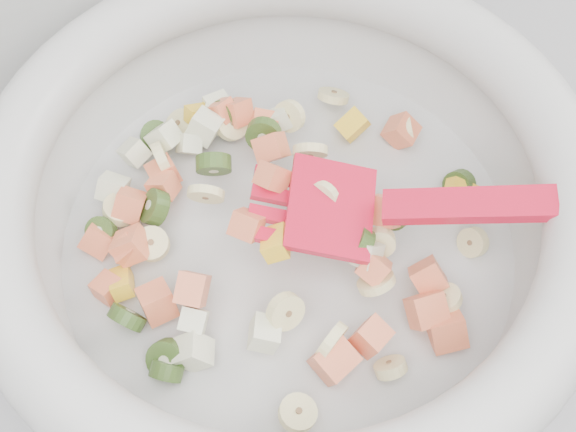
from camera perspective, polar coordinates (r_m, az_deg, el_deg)
counter at (r=1.02m, az=10.33°, el=-12.23°), size 2.00×0.60×0.90m
mixing_bowl at (r=0.51m, az=-0.00°, el=0.96°), size 0.47×0.44×0.13m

